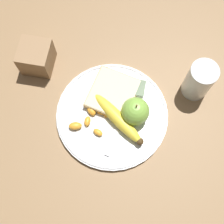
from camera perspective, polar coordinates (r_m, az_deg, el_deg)
The scene contains 18 objects.
ground_plane at distance 0.79m, azimuth 0.00°, elevation -0.72°, with size 3.00×3.00×0.00m, color olive.
plate at distance 0.78m, azimuth 0.00°, elevation -0.55°, with size 0.28×0.28×0.01m.
juice_glass at distance 0.80m, azimuth 15.57°, elevation 5.47°, with size 0.07×0.07×0.11m.
apple at distance 0.75m, azimuth 4.30°, elevation 0.13°, with size 0.07×0.07×0.08m.
banana at distance 0.76m, azimuth 1.13°, elevation -1.25°, with size 0.13×0.15×0.03m.
bread_slice at distance 0.78m, azimuth 0.18°, elevation 3.32°, with size 0.14×0.13×0.02m.
fork at distance 0.77m, azimuth 1.61°, elevation -1.49°, with size 0.16×0.05×0.00m.
jam_packet at distance 0.79m, azimuth 4.74°, elevation 4.24°, with size 0.04×0.04×0.02m.
orange_segment_0 at distance 0.77m, azimuth -0.79°, elevation -0.50°, with size 0.03×0.03×0.02m.
orange_segment_1 at distance 0.77m, azimuth -1.86°, elevation -0.06°, with size 0.02×0.03×0.01m.
orange_segment_2 at distance 0.77m, azimuth -3.85°, elevation 0.16°, with size 0.04×0.03×0.02m.
orange_segment_3 at distance 0.77m, azimuth -4.51°, elevation -1.69°, with size 0.03×0.02×0.01m.
orange_segment_4 at distance 0.77m, azimuth -1.03°, elevation 0.72°, with size 0.03×0.03×0.02m.
orange_segment_5 at distance 0.78m, azimuth -2.97°, elevation 1.22°, with size 0.03×0.04×0.02m.
orange_segment_6 at distance 0.78m, azimuth -0.33°, elevation 1.31°, with size 0.04×0.03×0.02m.
orange_segment_7 at distance 0.76m, azimuth -6.73°, elevation -2.55°, with size 0.03×0.04×0.02m.
orange_segment_8 at distance 0.76m, azimuth -2.58°, elevation -3.73°, with size 0.02×0.03×0.01m.
condiment_caddy at distance 0.83m, azimuth -13.66°, elevation 9.69°, with size 0.08×0.08×0.08m.
Camera 1 is at (-0.23, -0.04, 0.75)m, focal length 50.00 mm.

